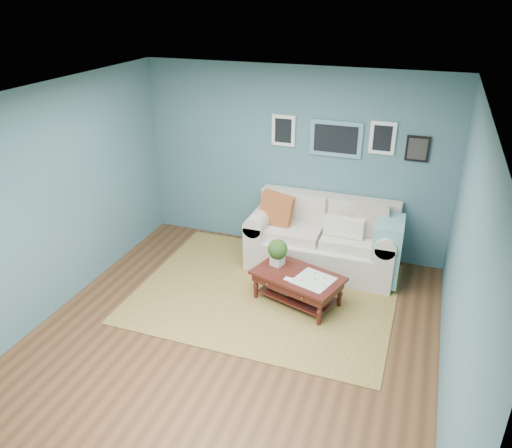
% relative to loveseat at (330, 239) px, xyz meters
% --- Properties ---
extents(room_shell, '(5.00, 5.02, 2.70)m').
position_rel_loveseat_xyz_m(room_shell, '(-0.67, -1.97, 0.92)').
color(room_shell, brown).
rests_on(room_shell, ground).
extents(area_rug, '(3.27, 2.61, 0.01)m').
position_rel_loveseat_xyz_m(area_rug, '(-0.62, -0.94, -0.43)').
color(area_rug, brown).
rests_on(area_rug, ground).
extents(loveseat, '(2.10, 0.95, 1.08)m').
position_rel_loveseat_xyz_m(loveseat, '(0.00, 0.00, 0.00)').
color(loveseat, beige).
rests_on(loveseat, ground).
extents(coffee_table, '(1.23, 0.94, 0.76)m').
position_rel_loveseat_xyz_m(coffee_table, '(-0.23, -1.00, -0.10)').
color(coffee_table, '#33120F').
rests_on(coffee_table, ground).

